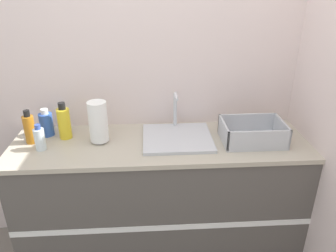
{
  "coord_description": "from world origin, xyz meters",
  "views": [
    {
      "loc": [
        -0.08,
        -1.57,
        1.87
      ],
      "look_at": [
        0.04,
        0.25,
        1.01
      ],
      "focal_mm": 35.0,
      "sensor_mm": 36.0,
      "label": 1
    }
  ],
  "objects": [
    {
      "name": "bottle_clear",
      "position": [
        -0.73,
        0.22,
        0.97
      ],
      "size": [
        0.06,
        0.06,
        0.16
      ],
      "color": "silver",
      "rests_on": "counter_cabinet"
    },
    {
      "name": "wall_right",
      "position": [
        0.97,
        0.28,
        1.3
      ],
      "size": [
        0.06,
        2.56,
        2.6
      ],
      "color": "silver",
      "rests_on": "ground_plane"
    },
    {
      "name": "wall_back",
      "position": [
        0.0,
        0.59,
        1.3
      ],
      "size": [
        4.27,
        0.06,
        2.6
      ],
      "color": "silver",
      "rests_on": "ground_plane"
    },
    {
      "name": "counter_cabinet",
      "position": [
        0.0,
        0.28,
        0.45
      ],
      "size": [
        1.9,
        0.58,
        0.89
      ],
      "color": "#514C47",
      "rests_on": "ground_plane"
    },
    {
      "name": "bottle_blue",
      "position": [
        -0.75,
        0.42,
        0.97
      ],
      "size": [
        0.09,
        0.09,
        0.18
      ],
      "color": "#2D56B7",
      "rests_on": "counter_cabinet"
    },
    {
      "name": "paper_towel_roll",
      "position": [
        -0.39,
        0.3,
        1.03
      ],
      "size": [
        0.12,
        0.12,
        0.27
      ],
      "color": "#4C4C51",
      "rests_on": "counter_cabinet"
    },
    {
      "name": "dish_rack",
      "position": [
        0.58,
        0.25,
        0.94
      ],
      "size": [
        0.38,
        0.27,
        0.13
      ],
      "color": "#B7BABF",
      "rests_on": "counter_cabinet"
    },
    {
      "name": "bottle_amber",
      "position": [
        -0.82,
        0.32,
        0.99
      ],
      "size": [
        0.07,
        0.07,
        0.22
      ],
      "color": "#B26B19",
      "rests_on": "counter_cabinet"
    },
    {
      "name": "bottle_yellow",
      "position": [
        -0.62,
        0.37,
        1.0
      ],
      "size": [
        0.08,
        0.08,
        0.24
      ],
      "color": "yellow",
      "rests_on": "counter_cabinet"
    },
    {
      "name": "sink",
      "position": [
        0.11,
        0.31,
        0.91
      ],
      "size": [
        0.44,
        0.41,
        0.26
      ],
      "color": "silver",
      "rests_on": "counter_cabinet"
    }
  ]
}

